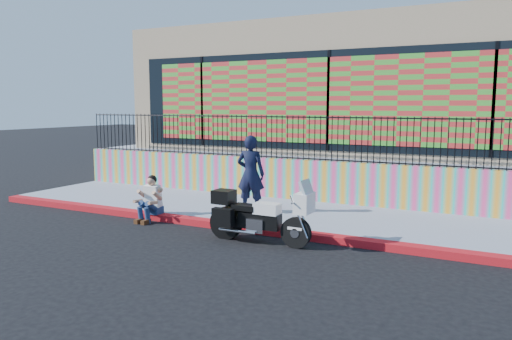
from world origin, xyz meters
The scene contains 10 objects.
ground centered at (0.00, 0.00, 0.00)m, with size 90.00×90.00×0.00m, color black.
red_curb centered at (0.00, 0.00, 0.07)m, with size 16.00×0.30×0.15m, color #A4160B.
sidewalk centered at (0.00, 1.65, 0.07)m, with size 16.00×3.00×0.15m, color gray.
mural_wall centered at (0.00, 3.25, 0.70)m, with size 16.00×0.20×1.10m, color #FF4389.
metal_fence centered at (0.00, 3.25, 1.85)m, with size 15.80×0.04×1.20m, color black, non-canonical shape.
elevated_platform centered at (0.00, 8.35, 0.62)m, with size 16.00×10.00×1.25m, color gray.
storefront_building centered at (0.00, 8.13, 3.25)m, with size 14.00×8.06×4.00m.
police_motorcycle centered at (0.23, -0.69, 0.56)m, with size 2.16×0.71×1.35m.
police_officer centered at (-0.92, 1.19, 1.08)m, with size 0.68×0.45×1.87m, color black.
seated_man centered at (-2.88, -0.22, 0.45)m, with size 0.54×0.71×1.06m.
Camera 1 is at (4.64, -9.34, 2.74)m, focal length 35.00 mm.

